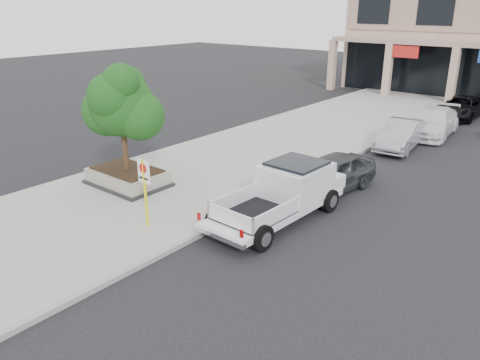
# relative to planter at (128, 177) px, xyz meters

# --- Properties ---
(ground) EXTENTS (120.00, 120.00, 0.00)m
(ground) POSITION_rel_planter_xyz_m (6.78, -0.99, -0.48)
(ground) COLOR black
(ground) RESTS_ON ground
(sidewalk) EXTENTS (8.00, 52.00, 0.15)m
(sidewalk) POSITION_rel_planter_xyz_m (1.28, 5.01, -0.40)
(sidewalk) COLOR gray
(sidewalk) RESTS_ON ground
(curb) EXTENTS (0.20, 52.00, 0.15)m
(curb) POSITION_rel_planter_xyz_m (5.23, 5.01, -0.40)
(curb) COLOR gray
(curb) RESTS_ON ground
(planter) EXTENTS (3.20, 2.20, 0.68)m
(planter) POSITION_rel_planter_xyz_m (0.00, 0.00, 0.00)
(planter) COLOR black
(planter) RESTS_ON sidewalk
(planter_tree) EXTENTS (2.90, 2.55, 4.00)m
(planter_tree) POSITION_rel_planter_xyz_m (0.13, 0.15, 2.94)
(planter_tree) COLOR #332313
(planter_tree) RESTS_ON planter
(no_parking_sign) EXTENTS (0.55, 0.09, 2.30)m
(no_parking_sign) POSITION_rel_planter_xyz_m (3.58, -2.00, 1.16)
(no_parking_sign) COLOR #FFEB0D
(no_parking_sign) RESTS_ON sidewalk
(hedge) EXTENTS (1.10, 0.99, 0.93)m
(hedge) POSITION_rel_planter_xyz_m (4.98, 5.05, 0.14)
(hedge) COLOR #1A3E11
(hedge) RESTS_ON sidewalk
(pickup_truck) EXTENTS (2.42, 6.01, 1.87)m
(pickup_truck) POSITION_rel_planter_xyz_m (6.43, 1.31, 0.46)
(pickup_truck) COLOR silver
(pickup_truck) RESTS_ON ground
(curb_car_a) EXTENTS (2.35, 4.59, 1.50)m
(curb_car_a) POSITION_rel_planter_xyz_m (6.53, 4.85, 0.27)
(curb_car_a) COLOR #313436
(curb_car_a) RESTS_ON ground
(curb_car_b) EXTENTS (2.00, 4.57, 1.46)m
(curb_car_b) POSITION_rel_planter_xyz_m (6.38, 12.42, 0.25)
(curb_car_b) COLOR #989A9F
(curb_car_b) RESTS_ON ground
(curb_car_c) EXTENTS (2.57, 5.37, 1.51)m
(curb_car_c) POSITION_rel_planter_xyz_m (6.78, 16.14, 0.28)
(curb_car_c) COLOR silver
(curb_car_c) RESTS_ON ground
(curb_car_d) EXTENTS (2.50, 5.11, 1.40)m
(curb_car_d) POSITION_rel_planter_xyz_m (6.72, 21.78, 0.22)
(curb_car_d) COLOR black
(curb_car_d) RESTS_ON ground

